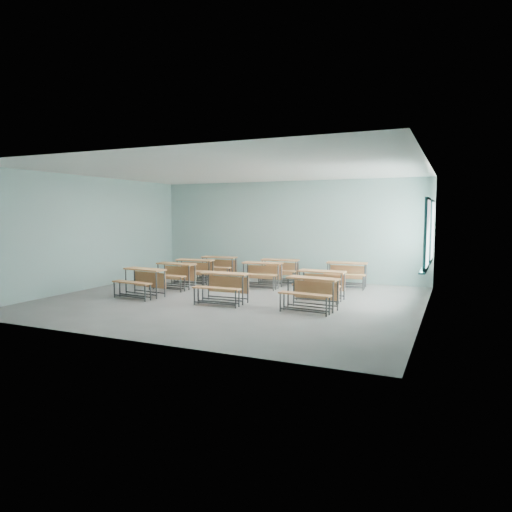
# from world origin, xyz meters

# --- Properties ---
(room) EXTENTS (9.04, 8.04, 3.24)m
(room) POSITION_xyz_m (0.08, 0.03, 1.60)
(room) COLOR gray
(room) RESTS_ON ground
(desk_unit_r0c0) EXTENTS (1.24, 0.91, 0.73)m
(desk_unit_r0c0) POSITION_xyz_m (-2.31, -0.59, 0.49)
(desk_unit_r0c0) COLOR #C17A45
(desk_unit_r0c0) RESTS_ON ground
(desk_unit_r0c1) EXTENTS (1.19, 0.82, 0.73)m
(desk_unit_r0c1) POSITION_xyz_m (0.00, -0.49, 0.49)
(desk_unit_r0c1) COLOR #C17A45
(desk_unit_r0c1) RESTS_ON ground
(desk_unit_r0c2) EXTENTS (1.23, 0.88, 0.73)m
(desk_unit_r0c2) POSITION_xyz_m (2.17, -0.43, 0.49)
(desk_unit_r0c2) COLOR #C17A45
(desk_unit_r0c2) RESTS_ON ground
(desk_unit_r1c0) EXTENTS (1.18, 0.81, 0.73)m
(desk_unit_r1c0) POSITION_xyz_m (-2.28, 0.83, 0.49)
(desk_unit_r1c0) COLOR #C17A45
(desk_unit_r1c0) RESTS_ON ground
(desk_unit_r1c2) EXTENTS (1.18, 0.81, 0.73)m
(desk_unit_r1c2) POSITION_xyz_m (2.03, 0.84, 0.49)
(desk_unit_r1c2) COLOR #C17A45
(desk_unit_r1c2) RESTS_ON ground
(desk_unit_r2c0) EXTENTS (1.25, 0.91, 0.73)m
(desk_unit_r2c0) POSITION_xyz_m (-2.33, 1.97, 0.49)
(desk_unit_r2c0) COLOR #C17A45
(desk_unit_r2c0) RESTS_ON ground
(desk_unit_r2c1) EXTENTS (1.20, 0.84, 0.73)m
(desk_unit_r2c1) POSITION_xyz_m (-0.09, 2.04, 0.49)
(desk_unit_r2c1) COLOR #C17A45
(desk_unit_r2c1) RESTS_ON ground
(desk_unit_r3c0) EXTENTS (1.21, 0.86, 0.73)m
(desk_unit_r3c0) POSITION_xyz_m (-2.09, 3.09, 0.49)
(desk_unit_r3c0) COLOR #C17A45
(desk_unit_r3c0) RESTS_ON ground
(desk_unit_r3c1) EXTENTS (1.25, 0.91, 0.73)m
(desk_unit_r3c1) POSITION_xyz_m (0.08, 3.07, 0.49)
(desk_unit_r3c1) COLOR #C17A45
(desk_unit_r3c1) RESTS_ON ground
(desk_unit_r3c2) EXTENTS (1.22, 0.86, 0.73)m
(desk_unit_r3c2) POSITION_xyz_m (2.17, 3.07, 0.49)
(desk_unit_r3c2) COLOR #C17A45
(desk_unit_r3c2) RESTS_ON ground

